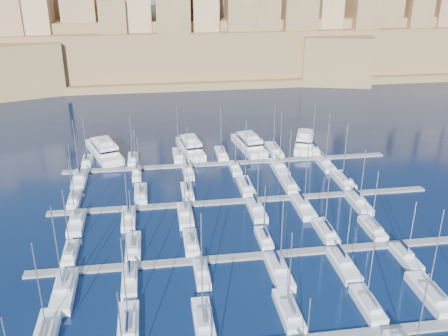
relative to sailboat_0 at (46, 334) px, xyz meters
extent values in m
plane|color=black|center=(35.50, 28.13, -0.76)|extent=(600.00, 600.00, 0.00)
cube|color=slate|center=(35.50, 16.13, -0.56)|extent=(84.00, 2.00, 0.40)
cube|color=slate|center=(35.50, 38.13, -0.56)|extent=(84.00, 2.00, 0.40)
cube|color=slate|center=(35.50, 60.13, -0.56)|extent=(84.00, 2.00, 0.40)
cube|color=white|center=(0.00, 0.12, -0.21)|extent=(2.99, 9.98, 1.70)
cube|color=silver|center=(0.00, -0.88, 0.99)|extent=(2.10, 4.49, 0.70)
cylinder|color=#9EA0A8|center=(0.00, 0.62, 7.55)|extent=(0.18, 0.18, 13.83)
cube|color=#595B60|center=(0.00, -1.38, 2.04)|extent=(0.35, 3.99, 0.35)
cube|color=white|center=(11.41, 0.05, -0.22)|extent=(2.95, 9.84, 1.69)
cube|color=silver|center=(11.41, -0.93, 0.98)|extent=(2.07, 4.43, 0.70)
cylinder|color=#9EA0A8|center=(11.41, 0.54, 7.43)|extent=(0.18, 0.18, 13.61)
cube|color=black|center=(11.41, -1.42, 2.03)|extent=(0.35, 3.94, 0.35)
cube|color=white|center=(22.17, -0.24, -0.23)|extent=(2.78, 9.26, 1.66)
cube|color=silver|center=(22.17, -1.17, 0.95)|extent=(1.94, 4.17, 0.70)
cylinder|color=#9EA0A8|center=(22.17, 0.22, 7.25)|extent=(0.18, 0.18, 13.31)
cube|color=#595B60|center=(22.17, -1.63, 2.00)|extent=(0.35, 3.70, 0.35)
cube|color=white|center=(35.04, -0.09, -0.22)|extent=(2.87, 9.56, 1.68)
cube|color=silver|center=(35.04, -1.04, 0.96)|extent=(2.01, 4.30, 0.70)
cylinder|color=#9EA0A8|center=(35.04, 0.39, 6.84)|extent=(0.18, 0.18, 12.45)
cube|color=#595B60|center=(35.04, -1.52, 2.01)|extent=(0.35, 3.83, 0.35)
cube|color=white|center=(47.35, -0.42, -0.24)|extent=(2.67, 8.91, 1.65)
cube|color=silver|center=(47.35, -1.31, 0.93)|extent=(1.87, 4.01, 0.70)
cylinder|color=#9EA0A8|center=(47.35, 0.03, 6.14)|extent=(0.18, 0.18, 11.11)
cube|color=#595B60|center=(47.35, -1.75, 1.98)|extent=(0.35, 3.56, 0.35)
cube|color=white|center=(58.10, 0.52, -0.19)|extent=(3.23, 10.78, 1.74)
cube|color=silver|center=(58.10, -0.56, 1.03)|extent=(2.26, 4.85, 0.70)
cylinder|color=#9EA0A8|center=(58.10, 1.06, 7.65)|extent=(0.18, 0.18, 13.96)
cube|color=#595B60|center=(58.10, -1.10, 2.08)|extent=(0.35, 4.31, 0.35)
cylinder|color=#9EA0A8|center=(34.22, -11.10, 5.61)|extent=(0.18, 0.18, 10.19)
cylinder|color=#9EA0A8|center=(48.28, -12.51, 7.22)|extent=(0.18, 0.18, 13.15)
cube|color=white|center=(0.60, 21.03, -0.27)|extent=(2.34, 7.81, 1.59)
cube|color=silver|center=(0.60, 20.25, 0.88)|extent=(1.64, 3.51, 0.70)
cylinder|color=#9EA0A8|center=(0.60, 21.42, 6.38)|extent=(0.18, 0.18, 11.71)
cube|color=#595B60|center=(0.60, 19.86, 1.93)|extent=(0.35, 3.12, 0.35)
cube|color=white|center=(11.72, 21.65, -0.24)|extent=(2.71, 9.04, 1.65)
cube|color=silver|center=(11.72, 20.75, 0.94)|extent=(1.90, 4.07, 0.70)
cylinder|color=#9EA0A8|center=(11.72, 22.10, 5.86)|extent=(0.18, 0.18, 10.55)
cube|color=#595B60|center=(11.72, 20.29, 1.99)|extent=(0.35, 3.62, 0.35)
cube|color=white|center=(22.27, 21.42, -0.25)|extent=(2.57, 8.57, 1.63)
cube|color=silver|center=(22.27, 20.56, 0.91)|extent=(1.80, 3.86, 0.70)
cylinder|color=#9EA0A8|center=(22.27, 21.84, 7.02)|extent=(0.18, 0.18, 12.90)
cube|color=#595B60|center=(22.27, 20.13, 1.96)|extent=(0.35, 3.43, 0.35)
cube|color=white|center=(36.02, 20.98, -0.27)|extent=(2.31, 7.70, 1.58)
cube|color=silver|center=(36.02, 20.21, 0.87)|extent=(1.62, 3.46, 0.70)
cylinder|color=#9EA0A8|center=(36.02, 21.36, 5.54)|extent=(0.18, 0.18, 10.04)
cube|color=black|center=(36.02, 19.82, 1.92)|extent=(0.35, 3.08, 0.35)
cube|color=white|center=(48.33, 21.73, -0.23)|extent=(2.76, 9.20, 1.66)
cube|color=silver|center=(48.33, 20.81, 0.95)|extent=(1.93, 4.14, 0.70)
cylinder|color=#9EA0A8|center=(48.33, 22.19, 7.31)|extent=(0.18, 0.18, 13.42)
cube|color=black|center=(48.33, 20.35, 2.00)|extent=(0.35, 3.68, 0.35)
cube|color=white|center=(57.79, 21.49, -0.25)|extent=(2.62, 8.72, 1.64)
cube|color=silver|center=(57.79, 20.62, 0.92)|extent=(1.83, 3.93, 0.70)
cylinder|color=#9EA0A8|center=(57.79, 21.93, 6.22)|extent=(0.18, 0.18, 11.29)
cube|color=#595B60|center=(57.79, 20.18, 1.97)|extent=(0.35, 3.49, 0.35)
cube|color=white|center=(1.12, 9.73, -0.19)|extent=(3.24, 10.81, 1.74)
cube|color=silver|center=(1.12, 10.81, 1.03)|extent=(2.27, 4.86, 0.70)
cylinder|color=#9EA0A8|center=(1.12, 9.18, 7.99)|extent=(0.18, 0.18, 14.63)
cube|color=#595B60|center=(1.12, 11.35, 2.08)|extent=(0.35, 4.32, 0.35)
cube|color=white|center=(11.32, 10.98, -0.26)|extent=(2.49, 8.31, 1.62)
cube|color=silver|center=(11.32, 11.81, 0.90)|extent=(1.74, 3.74, 0.70)
cylinder|color=#9EA0A8|center=(11.32, 10.56, 6.94)|extent=(0.18, 0.18, 12.77)
cube|color=black|center=(11.32, 12.22, 1.95)|extent=(0.35, 3.32, 0.35)
cube|color=white|center=(23.20, 11.19, -0.27)|extent=(2.37, 7.88, 1.59)
cube|color=silver|center=(23.20, 11.98, 0.88)|extent=(1.66, 3.55, 0.70)
cylinder|color=#9EA0A8|center=(23.20, 10.79, 6.09)|extent=(0.18, 0.18, 11.11)
cube|color=#595B60|center=(23.20, 12.37, 1.93)|extent=(0.35, 3.15, 0.35)
cube|color=white|center=(36.13, 9.98, -0.21)|extent=(3.09, 10.31, 1.72)
cube|color=silver|center=(36.13, 11.01, 1.00)|extent=(2.16, 4.64, 0.70)
cylinder|color=#9EA0A8|center=(36.13, 9.46, 7.45)|extent=(0.18, 0.18, 13.60)
cube|color=black|center=(36.13, 11.52, 2.05)|extent=(0.35, 4.12, 0.35)
cube|color=white|center=(47.57, 10.15, -0.21)|extent=(2.99, 9.97, 1.70)
cube|color=silver|center=(47.57, 11.14, 0.98)|extent=(2.09, 4.49, 0.70)
cylinder|color=#9EA0A8|center=(47.57, 9.65, 7.48)|extent=(0.18, 0.18, 13.69)
cube|color=black|center=(47.57, 11.64, 2.03)|extent=(0.35, 3.99, 0.35)
cube|color=white|center=(59.31, 10.86, -0.25)|extent=(2.56, 8.54, 1.63)
cube|color=silver|center=(59.31, 11.71, 0.91)|extent=(1.79, 3.84, 0.70)
cylinder|color=#9EA0A8|center=(59.31, 10.43, 5.87)|extent=(0.18, 0.18, 10.62)
cube|color=black|center=(59.31, 12.14, 1.96)|extent=(0.35, 3.42, 0.35)
cube|color=white|center=(-1.38, 43.23, -0.26)|extent=(2.46, 8.20, 1.61)
cube|color=silver|center=(-1.38, 42.41, 0.90)|extent=(1.72, 3.69, 0.70)
cylinder|color=#9EA0A8|center=(-1.38, 43.64, 6.65)|extent=(0.18, 0.18, 12.21)
cube|color=#595B60|center=(-1.38, 42.00, 1.95)|extent=(0.35, 3.28, 0.35)
cube|color=white|center=(12.94, 43.74, -0.23)|extent=(2.77, 9.22, 1.66)
cube|color=silver|center=(12.94, 42.82, 0.95)|extent=(1.94, 4.15, 0.70)
cylinder|color=#9EA0A8|center=(12.94, 44.20, 6.96)|extent=(0.18, 0.18, 12.72)
cube|color=#595B60|center=(12.94, 42.36, 2.00)|extent=(0.35, 3.69, 0.35)
cube|color=white|center=(23.34, 43.37, -0.25)|extent=(2.54, 8.48, 1.62)
cube|color=silver|center=(23.34, 42.52, 0.91)|extent=(1.78, 3.82, 0.70)
cylinder|color=#9EA0A8|center=(23.34, 43.79, 6.09)|extent=(0.18, 0.18, 11.06)
cube|color=black|center=(23.34, 42.10, 1.96)|extent=(0.35, 3.39, 0.35)
cube|color=white|center=(36.89, 44.10, -0.22)|extent=(2.98, 9.95, 1.70)
cube|color=silver|center=(36.89, 43.11, 0.98)|extent=(2.09, 4.48, 0.70)
cylinder|color=#9EA0A8|center=(36.89, 44.60, 8.21)|extent=(0.18, 0.18, 15.15)
cube|color=black|center=(36.89, 42.61, 2.03)|extent=(0.35, 3.98, 0.35)
cube|color=white|center=(47.07, 43.82, -0.23)|extent=(2.81, 9.38, 1.67)
cube|color=silver|center=(47.07, 42.88, 0.96)|extent=(1.97, 4.22, 0.70)
cylinder|color=#9EA0A8|center=(47.07, 44.29, 6.94)|extent=(0.18, 0.18, 12.67)
cube|color=#595B60|center=(47.07, 42.41, 2.01)|extent=(0.35, 3.75, 0.35)
cube|color=white|center=(60.46, 44.06, -0.22)|extent=(2.96, 9.86, 1.69)
cube|color=silver|center=(60.46, 43.07, 0.98)|extent=(2.07, 4.44, 0.70)
cylinder|color=#9EA0A8|center=(60.46, 44.55, 7.47)|extent=(0.18, 0.18, 13.67)
cube|color=black|center=(60.46, 42.58, 2.03)|extent=(0.35, 3.94, 0.35)
cube|color=white|center=(0.34, 32.32, -0.22)|extent=(2.89, 9.63, 1.68)
cube|color=silver|center=(0.34, 33.28, 0.97)|extent=(2.02, 4.33, 0.70)
cylinder|color=#9EA0A8|center=(0.34, 31.84, 7.40)|extent=(0.18, 0.18, 13.56)
cube|color=#595B60|center=(0.34, 33.76, 2.02)|extent=(0.35, 3.85, 0.35)
cube|color=white|center=(10.57, 32.60, -0.24)|extent=(2.72, 9.06, 1.65)
cube|color=silver|center=(10.57, 33.51, 0.94)|extent=(1.90, 4.08, 0.70)
cylinder|color=#9EA0A8|center=(10.57, 32.15, 7.01)|extent=(0.18, 0.18, 12.84)
cube|color=black|center=(10.57, 33.96, 1.99)|extent=(0.35, 3.62, 0.35)
cube|color=white|center=(22.06, 32.24, -0.22)|extent=(2.93, 9.77, 1.69)
cube|color=silver|center=(22.06, 33.22, 0.97)|extent=(2.05, 4.40, 0.70)
cylinder|color=#9EA0A8|center=(22.06, 31.76, 7.09)|extent=(0.18, 0.18, 12.92)
cube|color=#595B60|center=(22.06, 33.71, 2.02)|extent=(0.35, 3.91, 0.35)
cube|color=white|center=(37.00, 32.27, -0.22)|extent=(2.92, 9.73, 1.69)
cube|color=silver|center=(37.00, 33.24, 0.97)|extent=(2.04, 4.38, 0.70)
cylinder|color=#9EA0A8|center=(37.00, 31.78, 6.82)|extent=(0.18, 0.18, 12.39)
cube|color=black|center=(37.00, 33.73, 2.02)|extent=(0.35, 3.89, 0.35)
cube|color=white|center=(47.05, 32.09, -0.21)|extent=(3.02, 10.07, 1.70)
cube|color=silver|center=(47.05, 33.10, 0.99)|extent=(2.12, 4.53, 0.70)
cylinder|color=#9EA0A8|center=(47.05, 31.59, 8.02)|extent=(0.18, 0.18, 14.75)
cube|color=black|center=(47.05, 33.60, 2.04)|extent=(0.35, 4.03, 0.35)
cube|color=white|center=(59.44, 32.27, -0.22)|extent=(2.92, 9.72, 1.69)
cube|color=silver|center=(59.44, 33.24, 0.97)|extent=(2.04, 4.37, 0.70)
cylinder|color=#9EA0A8|center=(59.44, 31.79, 6.57)|extent=(0.18, 0.18, 11.89)
cube|color=black|center=(59.44, 33.73, 2.02)|extent=(0.35, 3.89, 0.35)
cube|color=white|center=(-0.88, 65.20, -0.26)|extent=(2.44, 8.15, 1.61)
cube|color=silver|center=(-0.88, 64.39, 0.89)|extent=(1.71, 3.67, 0.70)
cylinder|color=#9EA0A8|center=(-0.88, 65.61, 6.48)|extent=(0.18, 0.18, 11.88)
cube|color=black|center=(-0.88, 63.98, 1.94)|extent=(0.35, 3.26, 0.35)
cube|color=white|center=(10.78, 65.20, -0.26)|extent=(2.44, 8.14, 1.61)
cube|color=silver|center=(10.78, 64.39, 0.89)|extent=(1.71, 3.66, 0.70)
cylinder|color=#9EA0A8|center=(10.78, 65.61, 5.95)|extent=(0.18, 0.18, 10.81)
cube|color=black|center=(10.78, 63.98, 1.94)|extent=(0.35, 3.26, 0.35)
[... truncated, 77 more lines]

